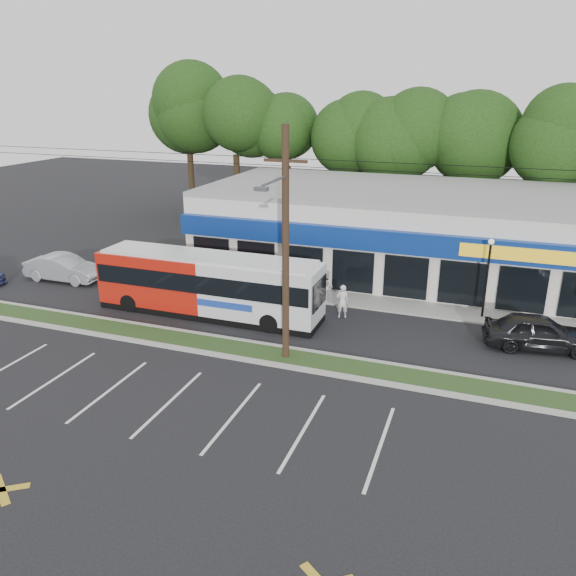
{
  "coord_description": "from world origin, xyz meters",
  "views": [
    {
      "loc": [
        10.72,
        -19.96,
        11.29
      ],
      "look_at": [
        1.65,
        5.0,
        1.8
      ],
      "focal_mm": 35.0,
      "sensor_mm": 36.0,
      "label": 1
    }
  ],
  "objects_px": {
    "car_dark": "(539,332)",
    "car_silver": "(64,268)",
    "utility_pole": "(281,240)",
    "pedestrian_a": "(342,301)",
    "lamp_post": "(488,269)",
    "metrobus": "(208,283)",
    "pedestrian_b": "(326,286)"
  },
  "relations": [
    {
      "from": "car_dark",
      "to": "pedestrian_a",
      "type": "height_order",
      "value": "pedestrian_a"
    },
    {
      "from": "lamp_post",
      "to": "pedestrian_b",
      "type": "bearing_deg",
      "value": -176.41
    },
    {
      "from": "metrobus",
      "to": "car_silver",
      "type": "relative_size",
      "value": 2.47
    },
    {
      "from": "car_silver",
      "to": "pedestrian_a",
      "type": "xyz_separation_m",
      "value": [
        17.73,
        0.09,
        0.09
      ]
    },
    {
      "from": "utility_pole",
      "to": "car_dark",
      "type": "height_order",
      "value": "utility_pole"
    },
    {
      "from": "car_dark",
      "to": "car_silver",
      "type": "xyz_separation_m",
      "value": [
        -27.09,
        0.45,
        -0.01
      ]
    },
    {
      "from": "car_dark",
      "to": "car_silver",
      "type": "distance_m",
      "value": 27.1
    },
    {
      "from": "car_silver",
      "to": "pedestrian_a",
      "type": "relative_size",
      "value": 2.74
    },
    {
      "from": "pedestrian_a",
      "to": "metrobus",
      "type": "bearing_deg",
      "value": -4.72
    },
    {
      "from": "car_silver",
      "to": "pedestrian_a",
      "type": "bearing_deg",
      "value": -91.24
    },
    {
      "from": "lamp_post",
      "to": "metrobus",
      "type": "distance_m",
      "value": 14.27
    },
    {
      "from": "pedestrian_b",
      "to": "utility_pole",
      "type": "bearing_deg",
      "value": 123.08
    },
    {
      "from": "utility_pole",
      "to": "car_dark",
      "type": "xyz_separation_m",
      "value": [
        10.65,
        4.98,
        -4.6
      ]
    },
    {
      "from": "lamp_post",
      "to": "pedestrian_b",
      "type": "relative_size",
      "value": 2.28
    },
    {
      "from": "car_dark",
      "to": "pedestrian_b",
      "type": "xyz_separation_m",
      "value": [
        -10.79,
        2.38,
        0.12
      ]
    },
    {
      "from": "car_silver",
      "to": "car_dark",
      "type": "bearing_deg",
      "value": -92.47
    },
    {
      "from": "lamp_post",
      "to": "metrobus",
      "type": "xyz_separation_m",
      "value": [
        -13.57,
        -4.3,
        -0.95
      ]
    },
    {
      "from": "utility_pole",
      "to": "car_silver",
      "type": "distance_m",
      "value": 17.92
    },
    {
      "from": "car_dark",
      "to": "car_silver",
      "type": "bearing_deg",
      "value": 80.99
    },
    {
      "from": "metrobus",
      "to": "car_silver",
      "type": "height_order",
      "value": "metrobus"
    },
    {
      "from": "pedestrian_b",
      "to": "car_dark",
      "type": "bearing_deg",
      "value": -160.37
    },
    {
      "from": "utility_pole",
      "to": "pedestrian_b",
      "type": "height_order",
      "value": "utility_pole"
    },
    {
      "from": "metrobus",
      "to": "car_dark",
      "type": "bearing_deg",
      "value": 4.89
    },
    {
      "from": "lamp_post",
      "to": "car_silver",
      "type": "relative_size",
      "value": 0.87
    },
    {
      "from": "car_dark",
      "to": "metrobus",
      "type": "bearing_deg",
      "value": 86.93
    },
    {
      "from": "utility_pole",
      "to": "car_silver",
      "type": "xyz_separation_m",
      "value": [
        -16.44,
        5.43,
        -4.61
      ]
    },
    {
      "from": "car_silver",
      "to": "pedestrian_a",
      "type": "height_order",
      "value": "pedestrian_a"
    },
    {
      "from": "pedestrian_b",
      "to": "pedestrian_a",
      "type": "bearing_deg",
      "value": 159.78
    },
    {
      "from": "metrobus",
      "to": "pedestrian_a",
      "type": "relative_size",
      "value": 6.77
    },
    {
      "from": "utility_pole",
      "to": "pedestrian_b",
      "type": "relative_size",
      "value": 26.77
    },
    {
      "from": "utility_pole",
      "to": "metrobus",
      "type": "relative_size",
      "value": 4.14
    },
    {
      "from": "car_dark",
      "to": "car_silver",
      "type": "relative_size",
      "value": 0.98
    }
  ]
}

